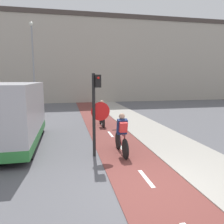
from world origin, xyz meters
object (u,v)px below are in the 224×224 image
cyclist_near (122,135)px  cyclist_far (102,115)px  traffic_light_pole (96,106)px  van (11,116)px  street_lamp_far (33,58)px

cyclist_near → cyclist_far: size_ratio=1.02×
traffic_light_pole → cyclist_near: size_ratio=1.66×
traffic_light_pole → cyclist_near: traffic_light_pole is taller
van → street_lamp_far: bearing=92.5°
street_lamp_far → van: 11.52m
street_lamp_far → van: size_ratio=1.43×
cyclist_near → van: bearing=155.9°
street_lamp_far → cyclist_near: 14.25m
street_lamp_far → cyclist_far: street_lamp_far is taller
cyclist_near → cyclist_far: bearing=89.3°
cyclist_near → van: 4.61m
cyclist_near → cyclist_far: 4.96m
cyclist_near → van: size_ratio=0.34×
traffic_light_pole → cyclist_near: (0.93, -0.01, -1.12)m
street_lamp_far → cyclist_far: bearing=-59.2°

